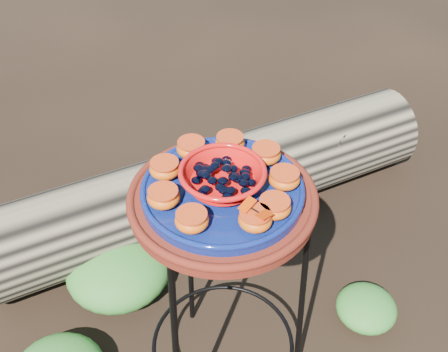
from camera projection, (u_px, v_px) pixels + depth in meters
name	position (u px, v px, depth m)	size (l,w,h in m)	color
plant_stand	(223.00, 301.00, 1.48)	(0.44, 0.44, 0.70)	black
terracotta_saucer	(223.00, 201.00, 1.24)	(0.41, 0.41, 0.03)	maroon
cobalt_plate	(223.00, 191.00, 1.22)	(0.35, 0.35, 0.02)	#060644
red_bowl	(223.00, 179.00, 1.20)	(0.18, 0.18, 0.05)	red
glass_gems	(223.00, 166.00, 1.17)	(0.14, 0.14, 0.02)	black
orange_half_0	(255.00, 220.00, 1.11)	(0.07, 0.07, 0.04)	#C33E02
orange_half_1	(274.00, 207.00, 1.14)	(0.07, 0.07, 0.04)	#C33E02
orange_half_2	(284.00, 179.00, 1.20)	(0.07, 0.07, 0.04)	#C33E02
orange_half_3	(266.00, 154.00, 1.27)	(0.07, 0.07, 0.04)	#C33E02
orange_half_4	(230.00, 143.00, 1.30)	(0.07, 0.07, 0.04)	#C33E02
orange_half_5	(191.00, 148.00, 1.28)	(0.07, 0.07, 0.04)	#C33E02
orange_half_6	(165.00, 169.00, 1.23)	(0.07, 0.07, 0.04)	#C33E02
orange_half_7	(163.00, 197.00, 1.16)	(0.07, 0.07, 0.04)	#C33E02
orange_half_8	(192.00, 220.00, 1.11)	(0.07, 0.07, 0.04)	#C33E02
butterfly	(256.00, 210.00, 1.09)	(0.08, 0.05, 0.01)	#CC3202
driftwood_log	(214.00, 183.00, 2.11)	(1.69, 0.44, 0.32)	black
foliage_right	(367.00, 307.00, 1.82)	(0.20, 0.20, 0.10)	#327128
foliage_back	(118.00, 268.00, 1.90)	(0.35, 0.35, 0.18)	#327128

